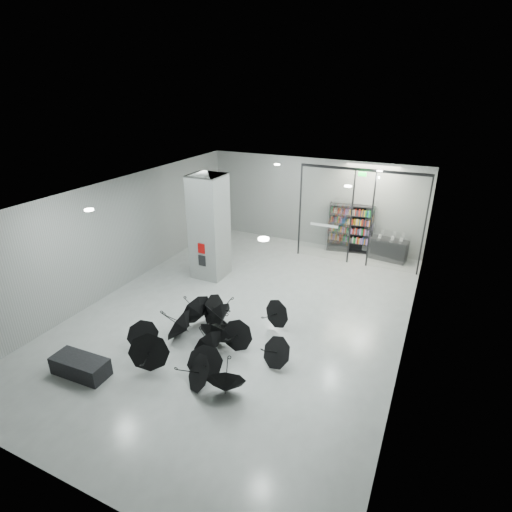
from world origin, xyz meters
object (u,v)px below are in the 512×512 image
at_px(bench, 81,366).
at_px(umbrella_cluster, 209,338).
at_px(column, 209,227).
at_px(shop_counter, 388,250).
at_px(bookshelf, 350,229).

bearing_deg(bench, umbrella_cluster, 42.60).
bearing_deg(column, shop_counter, 36.56).
xyz_separation_m(bench, shop_counter, (6.08, 11.11, 0.22)).
height_order(bench, umbrella_cluster, umbrella_cluster).
relative_size(column, umbrella_cluster, 0.79).
bearing_deg(bench, bookshelf, 66.77).
bearing_deg(shop_counter, umbrella_cluster, -104.44).
bearing_deg(umbrella_cluster, bench, -135.13).
bearing_deg(shop_counter, bookshelf, -178.91).
xyz_separation_m(bookshelf, umbrella_cluster, (-1.92, -8.92, -0.77)).
distance_m(shop_counter, umbrella_cluster, 9.43).
distance_m(bench, shop_counter, 12.67).
xyz_separation_m(column, umbrella_cluster, (2.44, -4.17, -1.69)).
distance_m(column, bench, 6.81).
bearing_deg(column, bench, -89.84).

